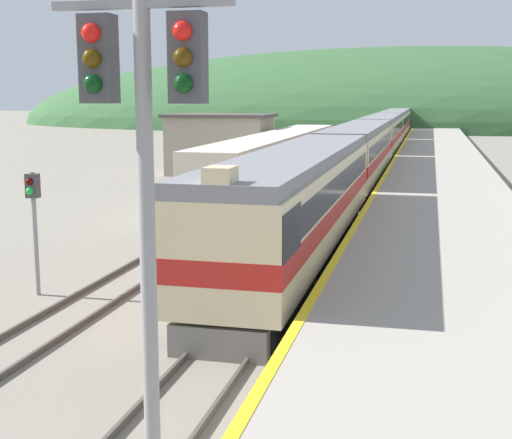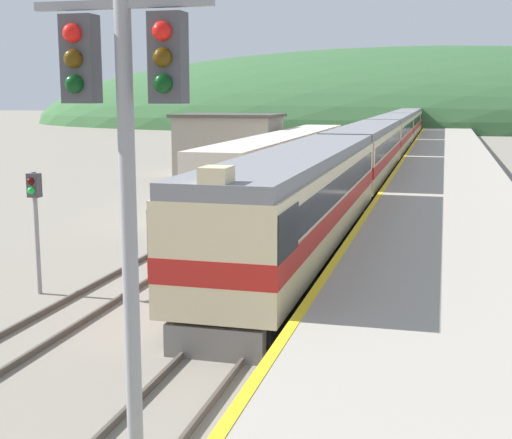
# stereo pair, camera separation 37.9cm
# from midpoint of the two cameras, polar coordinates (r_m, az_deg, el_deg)

# --- Properties ---
(track_main) EXTENTS (1.52, 180.00, 0.16)m
(track_main) POSITION_cam_midpoint_polar(r_m,az_deg,el_deg) (74.08, 10.05, 5.22)
(track_main) COLOR #4C443D
(track_main) RESTS_ON ground
(track_siding) EXTENTS (1.52, 180.00, 0.16)m
(track_siding) POSITION_cam_midpoint_polar(r_m,az_deg,el_deg) (74.55, 6.32, 5.34)
(track_siding) COLOR #4C443D
(track_siding) RESTS_ON ground
(platform) EXTENTS (6.93, 140.00, 1.11)m
(platform) POSITION_cam_midpoint_polar(r_m,az_deg,el_deg) (53.98, 14.23, 3.87)
(platform) COLOR #9E9689
(platform) RESTS_ON ground
(distant_hills) EXTENTS (165.06, 74.28, 30.70)m
(distant_hills) POSITION_cam_midpoint_polar(r_m,az_deg,el_deg) (147.30, 11.94, 7.38)
(distant_hills) COLOR #335B33
(distant_hills) RESTS_ON ground
(station_shed) EXTENTS (7.80, 5.62, 4.56)m
(station_shed) POSITION_cam_midpoint_polar(r_m,az_deg,el_deg) (54.37, -3.04, 6.05)
(station_shed) COLOR gray
(station_shed) RESTS_ON ground
(express_train_lead_car) EXTENTS (3.03, 20.75, 4.38)m
(express_train_lead_car) POSITION_cam_midpoint_polar(r_m,az_deg,el_deg) (25.44, 2.94, 1.45)
(express_train_lead_car) COLOR black
(express_train_lead_car) RESTS_ON ground
(carriage_second) EXTENTS (3.02, 22.11, 4.02)m
(carriage_second) POSITION_cam_midpoint_polar(r_m,az_deg,el_deg) (47.65, 8.03, 5.30)
(carriage_second) COLOR black
(carriage_second) RESTS_ON ground
(carriage_third) EXTENTS (3.02, 22.11, 4.02)m
(carriage_third) POSITION_cam_midpoint_polar(r_m,az_deg,el_deg) (70.51, 9.92, 6.71)
(carriage_third) COLOR black
(carriage_third) RESTS_ON ground
(carriage_fourth) EXTENTS (3.02, 22.11, 4.02)m
(carriage_fourth) POSITION_cam_midpoint_polar(r_m,az_deg,el_deg) (93.44, 10.89, 7.43)
(carriage_fourth) COLOR black
(carriage_fourth) RESTS_ON ground
(carriage_fifth) EXTENTS (3.02, 22.11, 4.02)m
(carriage_fifth) POSITION_cam_midpoint_polar(r_m,az_deg,el_deg) (116.40, 11.47, 7.86)
(carriage_fifth) COLOR black
(carriage_fifth) RESTS_ON ground
(siding_train) EXTENTS (2.90, 30.00, 3.52)m
(siding_train) POSITION_cam_midpoint_polar(r_m,az_deg,el_deg) (45.25, 1.48, 4.68)
(siding_train) COLOR black
(siding_train) RESTS_ON ground
(signal_mast_main) EXTENTS (2.20, 0.42, 7.86)m
(signal_mast_main) POSITION_cam_midpoint_polar(r_m,az_deg,el_deg) (8.54, -10.15, 4.55)
(signal_mast_main) COLOR gray
(signal_mast_main) RESTS_ON ground
(signal_post_siding) EXTENTS (0.36, 0.42, 3.72)m
(signal_post_siding) POSITION_cam_midpoint_polar(r_m,az_deg,el_deg) (22.08, -17.85, 0.93)
(signal_post_siding) COLOR gray
(signal_post_siding) RESTS_ON ground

